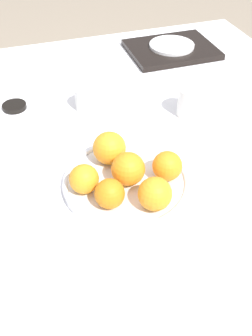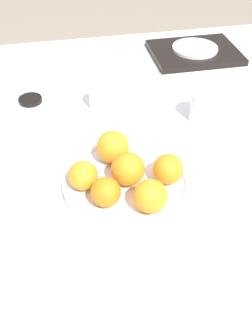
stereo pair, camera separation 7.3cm
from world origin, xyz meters
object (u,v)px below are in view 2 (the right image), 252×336
object	(u,v)px
orange_5	(168,169)
serving_tray	(194,52)
orange_1	(106,192)
cup_1	(0,63)
soy_dish	(30,100)
side_plate	(195,48)
orange_3	(150,196)
orange_4	(83,176)
orange_2	(113,147)
orange_0	(128,169)
fruit_platter	(126,182)
cup_0	(102,96)
cup_2	(205,107)

from	to	relation	value
orange_5	serving_tray	bearing A→B (deg)	65.69
orange_5	serving_tray	xyz separation A→B (m)	(0.27, 0.60, -0.04)
orange_1	serving_tray	distance (m)	0.76
cup_1	soy_dish	xyz separation A→B (m)	(0.09, -0.20, -0.02)
orange_5	side_plate	bearing A→B (deg)	65.69
orange_1	side_plate	distance (m)	0.76
orange_3	orange_4	world-z (taller)	orange_3
orange_4	orange_5	bearing A→B (deg)	-5.52
orange_2	orange_4	distance (m)	0.11
orange_0	orange_4	size ratio (longest dim) A/B	1.16
soy_dish	orange_1	bearing A→B (deg)	-72.16
side_plate	orange_0	bearing A→B (deg)	-121.19
orange_1	orange_5	bearing A→B (deg)	15.81
fruit_platter	serving_tray	size ratio (longest dim) A/B	0.95
fruit_platter	orange_5	bearing A→B (deg)	-11.31
orange_1	orange_3	xyz separation A→B (m)	(0.08, -0.03, 0.00)
fruit_platter	orange_4	distance (m)	0.10
orange_5	orange_1	bearing A→B (deg)	-164.19
orange_0	soy_dish	world-z (taller)	orange_0
orange_2	cup_0	world-z (taller)	orange_2
cup_0	cup_2	distance (m)	0.28
orange_3	orange_5	distance (m)	0.09
orange_4	cup_0	bearing A→B (deg)	74.36
orange_5	cup_0	world-z (taller)	orange_5
fruit_platter	orange_2	world-z (taller)	orange_2
orange_4	serving_tray	distance (m)	0.74
cup_0	orange_1	bearing A→B (deg)	-97.87
orange_3	serving_tray	size ratio (longest dim) A/B	0.24
orange_5	cup_2	distance (m)	0.28
fruit_platter	cup_2	xyz separation A→B (m)	(0.25, 0.21, 0.03)
side_plate	orange_5	bearing A→B (deg)	-114.31
orange_2	orange_3	world-z (taller)	orange_2
orange_0	orange_2	world-z (taller)	orange_2
serving_tray	cup_0	xyz separation A→B (m)	(-0.36, -0.26, 0.02)
cup_1	soy_dish	size ratio (longest dim) A/B	1.07
orange_5	serving_tray	distance (m)	0.66
orange_2	orange_5	xyz separation A→B (m)	(0.10, -0.09, -0.00)
fruit_platter	orange_3	bearing A→B (deg)	-71.16
orange_0	serving_tray	world-z (taller)	orange_0
orange_2	orange_4	xyz separation A→B (m)	(-0.08, -0.07, -0.01)
orange_4	serving_tray	bearing A→B (deg)	52.33
fruit_platter	orange_1	bearing A→B (deg)	-132.91
orange_4	serving_tray	world-z (taller)	orange_4
orange_2	cup_0	size ratio (longest dim) A/B	1.03
orange_1	orange_0	bearing A→B (deg)	43.18
orange_0	orange_3	xyz separation A→B (m)	(0.03, -0.09, -0.00)
serving_tray	soy_dish	world-z (taller)	serving_tray
orange_2	orange_3	size ratio (longest dim) A/B	1.09
orange_0	orange_2	distance (m)	0.08
soy_dish	orange_4	bearing A→B (deg)	-74.83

